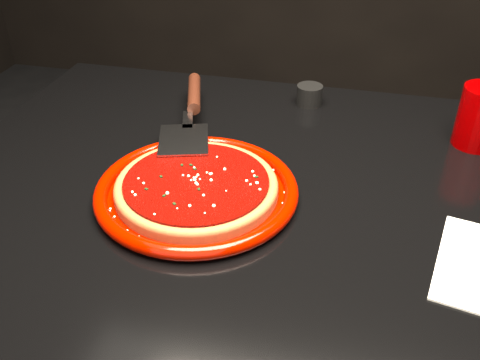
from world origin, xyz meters
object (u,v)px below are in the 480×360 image
object	(u,v)px
table	(294,350)
plate	(197,190)
ramekin	(309,95)
pizza_server	(191,112)

from	to	relation	value
table	plate	distance (m)	0.42
ramekin	plate	bearing A→B (deg)	-108.87
pizza_server	ramekin	xyz separation A→B (m)	(0.19, 0.17, -0.02)
ramekin	table	bearing A→B (deg)	-82.60
plate	pizza_server	bearing A→B (deg)	110.15
pizza_server	ramekin	bearing A→B (deg)	23.43
plate	ramekin	world-z (taller)	ramekin
table	pizza_server	world-z (taller)	pizza_server
table	pizza_server	size ratio (longest dim) A/B	3.46
table	plate	xyz separation A→B (m)	(-0.16, -0.05, 0.39)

